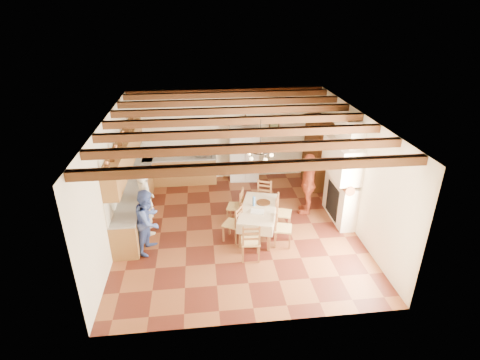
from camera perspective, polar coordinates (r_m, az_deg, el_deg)
The scene contains 31 objects.
floor at distance 9.94m, azimuth -0.38°, elevation -7.34°, with size 6.00×6.50×0.02m, color #4A1B12.
ceiling at distance 8.69m, azimuth -0.44°, elevation 9.65°, with size 6.00×6.50×0.02m, color white.
wall_back at distance 12.24m, azimuth -2.04°, elevation 6.97°, with size 6.00×0.02×3.00m, color beige.
wall_front at distance 6.43m, azimuth 2.75°, elevation -11.67°, with size 6.00×0.02×3.00m, color beige.
wall_left at distance 9.42m, azimuth -18.94°, elevation -0.32°, with size 0.02×6.50×3.00m, color beige.
wall_right at distance 9.96m, azimuth 17.08°, elevation 1.37°, with size 0.02×6.50×3.00m, color beige.
ceiling_beams at distance 8.71m, azimuth -0.44°, elevation 9.02°, with size 6.00×6.30×0.16m, color #3B2613, non-canonical shape.
lower_cabinets_left at distance 10.74m, azimuth -15.49°, elevation -2.96°, with size 0.60×4.30×0.86m, color brown.
lower_cabinets_back at distance 12.32m, azimuth -9.05°, elevation 1.45°, with size 2.30×0.60×0.86m, color brown.
countertop_left at distance 10.55m, azimuth -15.78°, elevation -0.81°, with size 0.62×4.30×0.04m, color slate.
countertop_back at distance 12.15m, azimuth -9.20°, elevation 3.39°, with size 2.34×0.62×0.04m, color slate.
backsplash_left at distance 10.47m, azimuth -17.52°, elevation 0.69°, with size 0.03×4.30×0.60m, color #EDE7CE.
backsplash_back at distance 12.30m, azimuth -9.26°, elevation 5.27°, with size 2.30×0.03×0.60m, color #EDE7CE.
upper_cabinets at distance 10.19m, azimuth -17.11°, elevation 4.05°, with size 0.35×4.20×0.70m, color brown.
fireplace at distance 10.06m, azimuth 15.07°, elevation 1.25°, with size 0.56×1.60×2.80m, color beige, non-canonical shape.
wall_picture at distance 12.31m, azimuth 5.24°, elevation 8.71°, with size 0.34×0.03×0.42m, color #2D2315.
refrigerator at distance 12.32m, azimuth 0.62°, elevation 4.32°, with size 0.93×0.77×1.87m, color silver.
hutch at distance 11.99m, azimuth 11.62°, elevation 4.06°, with size 0.51×1.22×2.21m, color #35200C, non-canonical shape.
dining_table at distance 9.44m, azimuth 2.85°, elevation -4.69°, with size 1.27×1.82×0.72m.
chandelier at distance 8.74m, azimuth 3.07°, elevation 4.46°, with size 0.47×0.47×0.03m, color black.
chair_left_near at distance 9.24m, azimuth -1.14°, elevation -6.55°, with size 0.42×0.40×0.96m, color brown, non-canonical shape.
chair_left_far at distance 9.97m, azimuth -0.75°, elevation -3.96°, with size 0.42×0.40×0.96m, color brown, non-canonical shape.
chair_right_near at distance 9.12m, azimuth 6.61°, elevation -7.21°, with size 0.42×0.40×0.96m, color brown, non-canonical shape.
chair_right_far at distance 9.73m, azimuth 6.60°, elevation -4.93°, with size 0.42×0.40×0.96m, color brown, non-canonical shape.
chair_end_near at distance 8.61m, azimuth 1.64°, elevation -9.22°, with size 0.42×0.40×0.96m, color brown, non-canonical shape.
chair_end_far at distance 10.37m, azimuth 3.49°, elevation -2.78°, with size 0.42×0.40×0.96m, color brown, non-canonical shape.
person_man at distance 9.64m, azimuth -14.14°, elevation -3.17°, with size 0.64×0.42×1.77m, color silver.
person_woman_blue at distance 8.98m, azimuth -13.78°, elevation -6.06°, with size 0.77×0.60×1.58m, color #3E54A3.
person_woman_red at distance 10.43m, azimuth 10.33°, elevation -0.54°, with size 1.03×0.43×1.76m, color #A43F23.
microwave at distance 12.07m, azimuth -5.50°, elevation 4.26°, with size 0.49×0.33×0.27m, color silver.
fridge_vase at distance 11.98m, azimuth 0.83°, elevation 9.19°, with size 0.30×0.30×0.31m, color #35200C.
Camera 1 is at (-0.88, -8.31, 5.38)m, focal length 28.00 mm.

